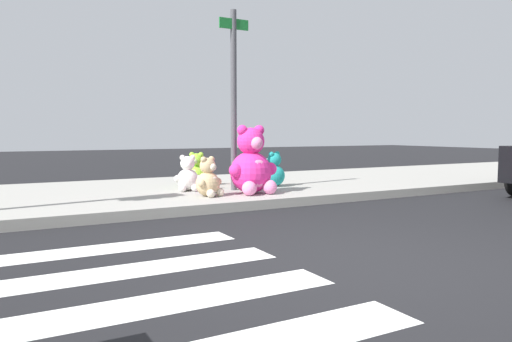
# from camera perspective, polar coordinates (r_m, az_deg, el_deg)

# --- Properties ---
(ground_plane) EXTENTS (60.00, 60.00, 0.00)m
(ground_plane) POSITION_cam_1_polar(r_m,az_deg,el_deg) (4.53, 10.72, -10.72)
(ground_plane) COLOR black
(sidewalk) EXTENTS (28.00, 4.40, 0.15)m
(sidewalk) POSITION_cam_1_polar(r_m,az_deg,el_deg) (9.08, -10.55, -2.52)
(sidewalk) COLOR #9E9B93
(sidewalk) RESTS_ON ground_plane
(crosswalk_stripes) EXTENTS (3.20, 4.05, 0.00)m
(crosswalk_stripes) POSITION_cam_1_polar(r_m,az_deg,el_deg) (3.46, -15.43, -15.66)
(crosswalk_stripes) COLOR white
(crosswalk_stripes) RESTS_ON ground_plane
(sign_pole) EXTENTS (0.56, 0.11, 3.20)m
(sign_pole) POSITION_cam_1_polar(r_m,az_deg,el_deg) (8.67, -2.67, 8.96)
(sign_pole) COLOR #4C4C51
(sign_pole) RESTS_ON sidewalk
(plush_pink_large) EXTENTS (0.90, 0.79, 1.17)m
(plush_pink_large) POSITION_cam_1_polar(r_m,az_deg,el_deg) (8.17, -0.50, 0.58)
(plush_pink_large) COLOR #F22D93
(plush_pink_large) RESTS_ON sidewalk
(plush_lime) EXTENTS (0.47, 0.47, 0.66)m
(plush_lime) POSITION_cam_1_polar(r_m,az_deg,el_deg) (9.37, -7.13, -0.18)
(plush_lime) COLOR #8CD133
(plush_lime) RESTS_ON sidewalk
(plush_red) EXTENTS (0.49, 0.48, 0.68)m
(plush_red) POSITION_cam_1_polar(r_m,az_deg,el_deg) (9.57, -1.02, 0.02)
(plush_red) COLOR red
(plush_red) RESTS_ON sidewalk
(plush_white) EXTENTS (0.48, 0.45, 0.64)m
(plush_white) POSITION_cam_1_polar(r_m,az_deg,el_deg) (8.62, -8.12, -0.65)
(plush_white) COLOR white
(plush_white) RESTS_ON sidewalk
(plush_teal) EXTENTS (0.49, 0.48, 0.68)m
(plush_teal) POSITION_cam_1_polar(r_m,az_deg,el_deg) (9.26, 2.08, -0.16)
(plush_teal) COLOR teal
(plush_teal) RESTS_ON sidewalk
(plush_tan) EXTENTS (0.47, 0.47, 0.65)m
(plush_tan) POSITION_cam_1_polar(r_m,az_deg,el_deg) (7.84, -5.66, -1.12)
(plush_tan) COLOR tan
(plush_tan) RESTS_ON sidewalk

